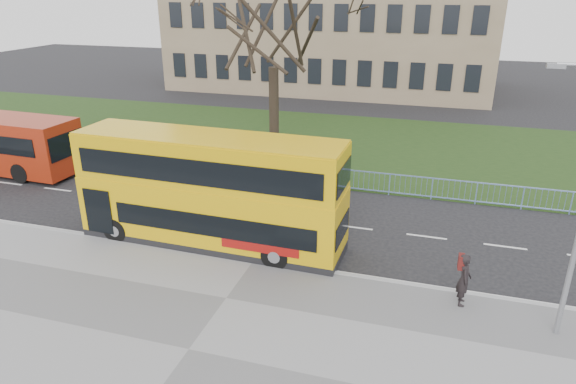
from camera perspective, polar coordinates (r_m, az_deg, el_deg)
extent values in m
plane|color=black|center=(20.42, -2.29, -5.81)|extent=(120.00, 120.00, 0.00)
cube|color=slate|center=(15.21, -10.95, -16.94)|extent=(80.00, 10.50, 0.12)
cube|color=#959598|center=(19.11, -3.81, -7.70)|extent=(80.00, 0.20, 0.14)
cube|color=#193312|center=(33.29, 5.75, 5.33)|extent=(80.00, 15.40, 0.08)
cube|color=#7D684F|center=(53.25, 5.16, 19.19)|extent=(30.00, 15.00, 14.00)
cube|color=#DEAB09|center=(20.16, -8.48, -2.26)|extent=(10.40, 2.72, 1.92)
cube|color=#DEAB09|center=(19.73, -8.66, 0.72)|extent=(10.40, 2.72, 0.33)
cube|color=#DEAB09|center=(19.39, -8.84, 3.55)|extent=(10.35, 2.67, 1.72)
cube|color=black|center=(18.88, -8.54, -3.76)|extent=(7.98, 0.24, 0.84)
cube|color=black|center=(18.40, -10.51, 2.14)|extent=(9.52, 0.28, 0.94)
cylinder|color=black|center=(21.49, -18.58, -4.02)|extent=(1.03, 0.30, 1.02)
cylinder|color=black|center=(18.52, -1.45, -7.11)|extent=(1.03, 0.30, 1.02)
cylinder|color=black|center=(29.82, -27.59, 1.86)|extent=(1.06, 0.32, 1.05)
imported|color=black|center=(17.13, 18.97, -9.18)|extent=(0.43, 0.65, 1.75)
cube|color=gray|center=(14.43, 27.64, 12.31)|extent=(0.43, 0.18, 0.11)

